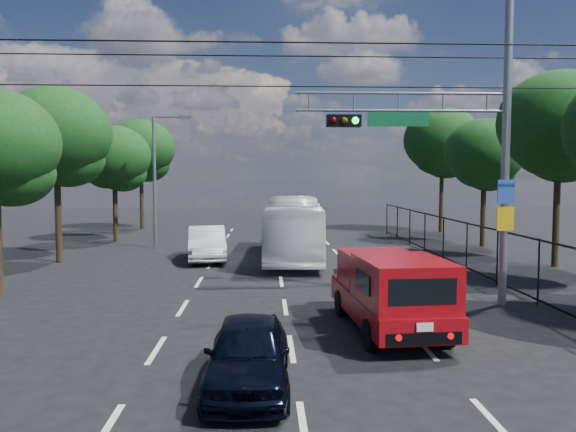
{
  "coord_description": "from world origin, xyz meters",
  "views": [
    {
      "loc": [
        -0.57,
        -8.3,
        3.85
      ],
      "look_at": [
        0.03,
        6.49,
        2.8
      ],
      "focal_mm": 35.0,
      "sensor_mm": 36.0,
      "label": 1
    }
  ],
  "objects": [
    {
      "name": "ground",
      "position": [
        0.0,
        0.0,
        0.0
      ],
      "size": [
        120.0,
        120.0,
        0.0
      ],
      "primitive_type": "plane",
      "color": "black",
      "rests_on": "ground"
    },
    {
      "name": "lane_markings",
      "position": [
        -0.0,
        14.0,
        0.01
      ],
      "size": [
        6.12,
        38.0,
        0.01
      ],
      "color": "beige",
      "rests_on": "ground"
    },
    {
      "name": "signal_mast",
      "position": [
        5.28,
        7.99,
        5.24
      ],
      "size": [
        6.43,
        0.39,
        9.5
      ],
      "color": "slate",
      "rests_on": "ground"
    },
    {
      "name": "streetlight_left",
      "position": [
        -6.33,
        22.0,
        3.94
      ],
      "size": [
        2.09,
        0.22,
        7.08
      ],
      "color": "slate",
      "rests_on": "ground"
    },
    {
      "name": "utility_wires",
      "position": [
        0.0,
        8.83,
        7.23
      ],
      "size": [
        22.0,
        5.04,
        0.74
      ],
      "color": "black",
      "rests_on": "ground"
    },
    {
      "name": "fence_right",
      "position": [
        7.6,
        12.17,
        1.03
      ],
      "size": [
        0.06,
        34.03,
        2.0
      ],
      "color": "black",
      "rests_on": "ground"
    },
    {
      "name": "tree_right_c",
      "position": [
        11.82,
        15.02,
        5.73
      ],
      "size": [
        5.1,
        5.1,
        8.29
      ],
      "color": "black",
      "rests_on": "ground"
    },
    {
      "name": "tree_right_d",
      "position": [
        11.42,
        22.02,
        4.85
      ],
      "size": [
        4.32,
        4.32,
        7.02
      ],
      "color": "black",
      "rests_on": "ground"
    },
    {
      "name": "tree_right_e",
      "position": [
        11.62,
        30.02,
        5.94
      ],
      "size": [
        5.28,
        5.28,
        8.58
      ],
      "color": "black",
      "rests_on": "ground"
    },
    {
      "name": "tree_left_c",
      "position": [
        -9.78,
        17.02,
        5.4
      ],
      "size": [
        4.8,
        4.8,
        7.8
      ],
      "color": "black",
      "rests_on": "ground"
    },
    {
      "name": "tree_left_d",
      "position": [
        -9.38,
        25.02,
        4.72
      ],
      "size": [
        4.2,
        4.2,
        6.83
      ],
      "color": "black",
      "rests_on": "ground"
    },
    {
      "name": "tree_left_e",
      "position": [
        -9.58,
        33.02,
        5.53
      ],
      "size": [
        4.92,
        4.92,
        7.99
      ],
      "color": "black",
      "rests_on": "ground"
    },
    {
      "name": "red_pickup",
      "position": [
        2.51,
        5.33,
        1.05
      ],
      "size": [
        2.3,
        5.39,
        1.96
      ],
      "color": "black",
      "rests_on": "ground"
    },
    {
      "name": "navy_hatchback",
      "position": [
        -0.89,
        1.72,
        0.63
      ],
      "size": [
        1.58,
        3.75,
        1.27
      ],
      "primitive_type": "imported",
      "rotation": [
        0.0,
        0.0,
        -0.02
      ],
      "color": "black",
      "rests_on": "ground"
    },
    {
      "name": "white_bus",
      "position": [
        0.73,
        17.9,
        1.45
      ],
      "size": [
        2.89,
        10.48,
        2.89
      ],
      "primitive_type": "imported",
      "rotation": [
        0.0,
        0.0,
        -0.04
      ],
      "color": "silver",
      "rests_on": "ground"
    },
    {
      "name": "white_van",
      "position": [
        -3.28,
        17.47,
        0.77
      ],
      "size": [
        2.2,
        4.85,
        1.54
      ],
      "primitive_type": "imported",
      "rotation": [
        0.0,
        0.0,
        0.12
      ],
      "color": "silver",
      "rests_on": "ground"
    }
  ]
}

